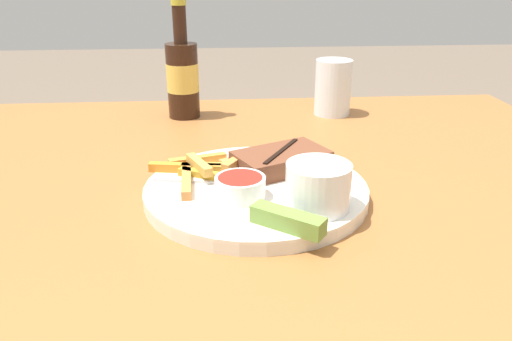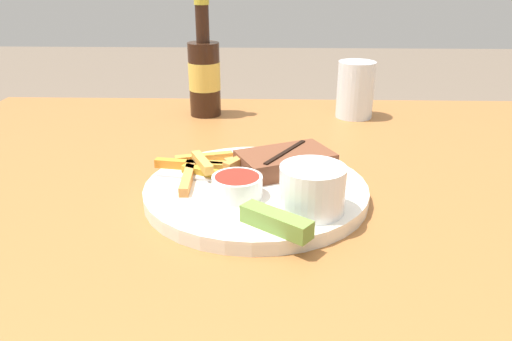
{
  "view_description": "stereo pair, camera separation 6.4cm",
  "coord_description": "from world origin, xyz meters",
  "px_view_note": "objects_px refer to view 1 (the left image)",
  "views": [
    {
      "loc": [
        -0.05,
        -0.59,
        1.03
      ],
      "look_at": [
        0.0,
        0.0,
        0.78
      ],
      "focal_mm": 35.0,
      "sensor_mm": 36.0,
      "label": 1
    },
    {
      "loc": [
        0.02,
        -0.59,
        1.03
      ],
      "look_at": [
        0.0,
        0.0,
        0.78
      ],
      "focal_mm": 35.0,
      "sensor_mm": 36.0,
      "label": 2
    }
  ],
  "objects_px": {
    "beer_bottle": "(183,76)",
    "steak_portion": "(281,160)",
    "pickle_spear": "(288,220)",
    "fork_utensil": "(199,180)",
    "drinking_glass": "(333,87)",
    "dinner_plate": "(256,191)",
    "dipping_sauce_cup": "(240,186)",
    "coleslaw_cup": "(318,184)"
  },
  "relations": [
    {
      "from": "coleslaw_cup",
      "to": "fork_utensil",
      "type": "relative_size",
      "value": 0.57
    },
    {
      "from": "steak_portion",
      "to": "beer_bottle",
      "type": "xyz_separation_m",
      "value": [
        -0.15,
        0.33,
        0.05
      ]
    },
    {
      "from": "dipping_sauce_cup",
      "to": "fork_utensil",
      "type": "relative_size",
      "value": 0.47
    },
    {
      "from": "drinking_glass",
      "to": "dinner_plate",
      "type": "bearing_deg",
      "value": -115.89
    },
    {
      "from": "coleslaw_cup",
      "to": "pickle_spear",
      "type": "xyz_separation_m",
      "value": [
        -0.04,
        -0.05,
        -0.02
      ]
    },
    {
      "from": "fork_utensil",
      "to": "beer_bottle",
      "type": "bearing_deg",
      "value": 107.69
    },
    {
      "from": "fork_utensil",
      "to": "drinking_glass",
      "type": "height_order",
      "value": "drinking_glass"
    },
    {
      "from": "coleslaw_cup",
      "to": "beer_bottle",
      "type": "height_order",
      "value": "beer_bottle"
    },
    {
      "from": "pickle_spear",
      "to": "fork_utensil",
      "type": "relative_size",
      "value": 0.6
    },
    {
      "from": "steak_portion",
      "to": "coleslaw_cup",
      "type": "xyz_separation_m",
      "value": [
        0.03,
        -0.12,
        0.02
      ]
    },
    {
      "from": "dipping_sauce_cup",
      "to": "fork_utensil",
      "type": "height_order",
      "value": "dipping_sauce_cup"
    },
    {
      "from": "dipping_sauce_cup",
      "to": "beer_bottle",
      "type": "xyz_separation_m",
      "value": [
        -0.09,
        0.42,
        0.05
      ]
    },
    {
      "from": "steak_portion",
      "to": "drinking_glass",
      "type": "relative_size",
      "value": 1.33
    },
    {
      "from": "dinner_plate",
      "to": "pickle_spear",
      "type": "height_order",
      "value": "pickle_spear"
    },
    {
      "from": "dipping_sauce_cup",
      "to": "drinking_glass",
      "type": "bearing_deg",
      "value": 63.57
    },
    {
      "from": "pickle_spear",
      "to": "fork_utensil",
      "type": "bearing_deg",
      "value": 126.94
    },
    {
      "from": "dinner_plate",
      "to": "steak_portion",
      "type": "xyz_separation_m",
      "value": [
        0.04,
        0.05,
        0.02
      ]
    },
    {
      "from": "fork_utensil",
      "to": "dinner_plate",
      "type": "bearing_deg",
      "value": -0.0
    },
    {
      "from": "fork_utensil",
      "to": "coleslaw_cup",
      "type": "bearing_deg",
      "value": -19.55
    },
    {
      "from": "dipping_sauce_cup",
      "to": "pickle_spear",
      "type": "height_order",
      "value": "dipping_sauce_cup"
    },
    {
      "from": "fork_utensil",
      "to": "drinking_glass",
      "type": "xyz_separation_m",
      "value": [
        0.26,
        0.36,
        0.03
      ]
    },
    {
      "from": "dipping_sauce_cup",
      "to": "drinking_glass",
      "type": "xyz_separation_m",
      "value": [
        0.2,
        0.41,
        0.02
      ]
    },
    {
      "from": "steak_portion",
      "to": "coleslaw_cup",
      "type": "bearing_deg",
      "value": -77.0
    },
    {
      "from": "steak_portion",
      "to": "dipping_sauce_cup",
      "type": "relative_size",
      "value": 2.34
    },
    {
      "from": "pickle_spear",
      "to": "fork_utensil",
      "type": "distance_m",
      "value": 0.17
    },
    {
      "from": "fork_utensil",
      "to": "beer_bottle",
      "type": "distance_m",
      "value": 0.37
    },
    {
      "from": "beer_bottle",
      "to": "steak_portion",
      "type": "bearing_deg",
      "value": -65.28
    },
    {
      "from": "steak_portion",
      "to": "coleslaw_cup",
      "type": "distance_m",
      "value": 0.13
    },
    {
      "from": "dinner_plate",
      "to": "dipping_sauce_cup",
      "type": "distance_m",
      "value": 0.05
    },
    {
      "from": "pickle_spear",
      "to": "beer_bottle",
      "type": "height_order",
      "value": "beer_bottle"
    },
    {
      "from": "dinner_plate",
      "to": "beer_bottle",
      "type": "xyz_separation_m",
      "value": [
        -0.11,
        0.38,
        0.07
      ]
    },
    {
      "from": "fork_utensil",
      "to": "drinking_glass",
      "type": "relative_size",
      "value": 1.22
    },
    {
      "from": "fork_utensil",
      "to": "drinking_glass",
      "type": "bearing_deg",
      "value": 66.15
    },
    {
      "from": "dinner_plate",
      "to": "dipping_sauce_cup",
      "type": "xyz_separation_m",
      "value": [
        -0.02,
        -0.04,
        0.02
      ]
    },
    {
      "from": "steak_portion",
      "to": "beer_bottle",
      "type": "height_order",
      "value": "beer_bottle"
    },
    {
      "from": "steak_portion",
      "to": "coleslaw_cup",
      "type": "height_order",
      "value": "coleslaw_cup"
    },
    {
      "from": "dipping_sauce_cup",
      "to": "pickle_spear",
      "type": "relative_size",
      "value": 0.77
    },
    {
      "from": "dinner_plate",
      "to": "dipping_sauce_cup",
      "type": "relative_size",
      "value": 4.65
    },
    {
      "from": "dinner_plate",
      "to": "drinking_glass",
      "type": "xyz_separation_m",
      "value": [
        0.18,
        0.38,
        0.05
      ]
    },
    {
      "from": "coleslaw_cup",
      "to": "pickle_spear",
      "type": "relative_size",
      "value": 0.95
    },
    {
      "from": "dinner_plate",
      "to": "coleslaw_cup",
      "type": "xyz_separation_m",
      "value": [
        0.07,
        -0.07,
        0.04
      ]
    },
    {
      "from": "dinner_plate",
      "to": "dipping_sauce_cup",
      "type": "bearing_deg",
      "value": -121.97
    }
  ]
}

